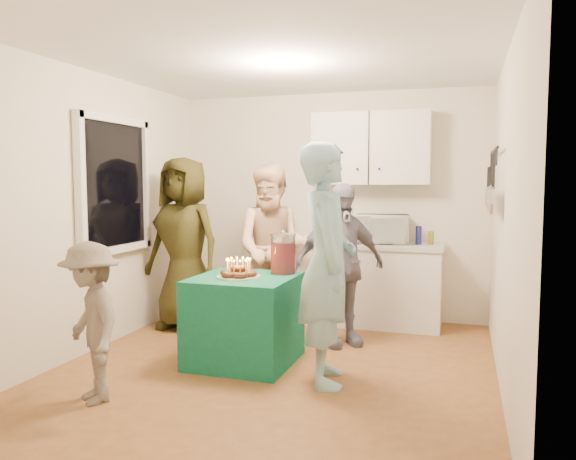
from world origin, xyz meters
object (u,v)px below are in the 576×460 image
(microwave, at_px, (382,229))
(child_near_left, at_px, (91,322))
(counter, at_px, (341,284))
(woman_back_center, at_px, (274,249))
(woman_back_left, at_px, (184,244))
(woman_back_right, at_px, (340,265))
(man_birthday, at_px, (327,264))
(party_table, at_px, (244,320))
(punch_jar, at_px, (283,255))

(microwave, bearing_deg, child_near_left, -128.53)
(counter, height_order, child_near_left, child_near_left)
(woman_back_center, bearing_deg, woman_back_left, 176.31)
(woman_back_left, distance_m, woman_back_right, 1.74)
(counter, height_order, man_birthday, man_birthday)
(woman_back_center, distance_m, woman_back_right, 0.80)
(party_table, bearing_deg, child_near_left, -122.38)
(punch_jar, relative_size, woman_back_right, 0.22)
(party_table, bearing_deg, woman_back_left, 139.64)
(microwave, xyz_separation_m, woman_back_center, (-1.04, -0.63, -0.19))
(counter, distance_m, microwave, 0.79)
(counter, distance_m, woman_back_right, 0.97)
(party_table, distance_m, punch_jar, 0.67)
(woman_back_left, bearing_deg, woman_back_right, 7.29)
(woman_back_left, height_order, woman_back_right, woman_back_left)
(party_table, bearing_deg, punch_jar, 44.17)
(microwave, distance_m, party_table, 2.03)
(punch_jar, xyz_separation_m, woman_back_right, (0.41, 0.51, -0.14))
(counter, distance_m, party_table, 1.73)
(microwave, distance_m, child_near_left, 3.30)
(party_table, distance_m, child_near_left, 1.36)
(woman_back_right, bearing_deg, party_table, -169.02)
(woman_back_center, height_order, child_near_left, woman_back_center)
(woman_back_left, bearing_deg, microwave, 31.90)
(man_birthday, bearing_deg, woman_back_left, 41.84)
(party_table, distance_m, woman_back_left, 1.47)
(woman_back_left, height_order, child_near_left, woman_back_left)
(man_birthday, xyz_separation_m, woman_back_left, (-1.84, 1.14, -0.02))
(counter, bearing_deg, party_table, -106.98)
(woman_back_center, xyz_separation_m, woman_back_right, (0.75, -0.25, -0.09))
(punch_jar, relative_size, woman_back_left, 0.18)
(microwave, bearing_deg, woman_back_left, -166.51)
(woman_back_center, relative_size, child_near_left, 1.52)
(punch_jar, relative_size, man_birthday, 0.18)
(microwave, distance_m, woman_back_center, 1.23)
(microwave, relative_size, man_birthday, 0.30)
(party_table, bearing_deg, counter, 73.02)
(microwave, xyz_separation_m, man_birthday, (-0.17, -1.91, -0.12))
(man_birthday, height_order, woman_back_right, man_birthday)
(microwave, relative_size, woman_back_right, 0.36)
(woman_back_center, bearing_deg, punch_jar, -77.54)
(counter, xyz_separation_m, woman_back_center, (-0.58, -0.63, 0.45))
(woman_back_left, relative_size, woman_back_center, 1.04)
(punch_jar, bearing_deg, microwave, 63.44)
(punch_jar, height_order, child_near_left, child_near_left)
(counter, height_order, woman_back_right, woman_back_right)
(woman_back_right, xyz_separation_m, child_near_left, (-1.41, -1.91, -0.21))
(counter, distance_m, punch_jar, 1.50)
(counter, height_order, party_table, counter)
(man_birthday, bearing_deg, counter, -7.65)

